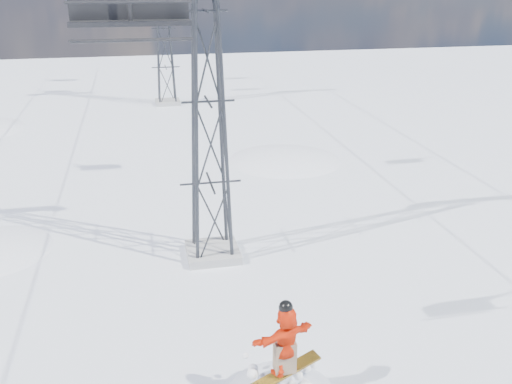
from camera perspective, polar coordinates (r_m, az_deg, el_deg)
snow_terrain at (r=36.54m, az=-15.66°, el=-10.89°), size 39.00×37.00×22.00m
lift_tower_near at (r=18.36m, az=-4.81°, el=8.91°), size 5.20×1.80×11.43m
lift_tower_far at (r=43.04m, az=-9.24°, el=15.80°), size 5.20×1.80×11.43m
lift_chair_near at (r=10.91m, az=-12.52°, el=17.39°), size 2.14×0.62×2.65m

